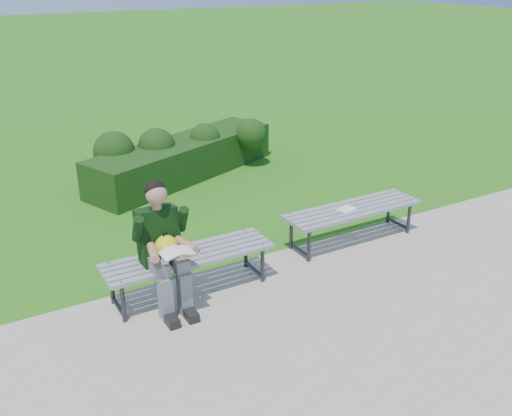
# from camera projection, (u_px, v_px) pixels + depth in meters

# --- Properties ---
(ground) EXTENTS (80.00, 80.00, 0.00)m
(ground) POSITION_uv_depth(u_px,v_px,m) (233.00, 265.00, 6.68)
(ground) COLOR #216A24
(ground) RESTS_ON ground
(walkway) EXTENTS (30.00, 3.50, 0.02)m
(walkway) POSITION_uv_depth(u_px,v_px,m) (320.00, 343.00, 5.27)
(walkway) COLOR #B5A99A
(walkway) RESTS_ON ground
(hedge) EXTENTS (3.56, 2.11, 0.89)m
(hedge) POSITION_uv_depth(u_px,v_px,m) (180.00, 154.00, 9.32)
(hedge) COLOR #133B0F
(hedge) RESTS_ON ground
(bench_left) EXTENTS (1.80, 0.50, 0.46)m
(bench_left) POSITION_uv_depth(u_px,v_px,m) (189.00, 259.00, 5.93)
(bench_left) COLOR gray
(bench_left) RESTS_ON walkway
(bench_right) EXTENTS (1.80, 0.50, 0.46)m
(bench_right) POSITION_uv_depth(u_px,v_px,m) (353.00, 212.00, 7.07)
(bench_right) COLOR gray
(bench_right) RESTS_ON walkway
(seated_boy) EXTENTS (0.56, 0.76, 1.31)m
(seated_boy) POSITION_uv_depth(u_px,v_px,m) (163.00, 243.00, 5.61)
(seated_boy) COLOR slate
(seated_boy) RESTS_ON walkway
(paper_sheet) EXTENTS (0.25, 0.21, 0.01)m
(paper_sheet) POSITION_uv_depth(u_px,v_px,m) (347.00, 209.00, 7.00)
(paper_sheet) COLOR white
(paper_sheet) RESTS_ON bench_right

